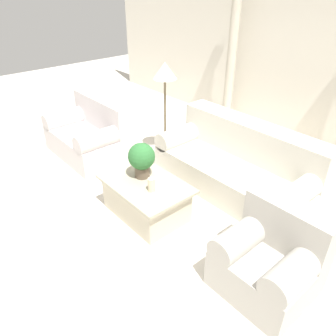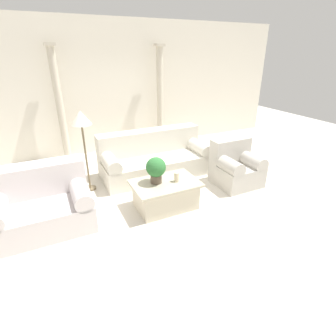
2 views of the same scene
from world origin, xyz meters
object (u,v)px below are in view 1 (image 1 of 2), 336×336
(coffee_table, at_px, (146,198))
(armchair, at_px, (271,257))
(potted_plant, at_px, (142,158))
(sofa_long, at_px, (239,165))
(loveseat, at_px, (94,132))
(floor_lamp, at_px, (165,77))

(coffee_table, bearing_deg, armchair, 7.26)
(coffee_table, height_order, potted_plant, potted_plant)
(sofa_long, xyz_separation_m, loveseat, (-2.25, -0.98, 0.01))
(coffee_table, relative_size, armchair, 1.25)
(armchair, bearing_deg, potted_plant, -175.19)
(armchair, bearing_deg, loveseat, 177.51)
(potted_plant, distance_m, floor_lamp, 1.58)
(sofa_long, height_order, loveseat, same)
(sofa_long, bearing_deg, loveseat, -156.50)
(coffee_table, relative_size, potted_plant, 2.47)
(sofa_long, height_order, potted_plant, same)
(coffee_table, distance_m, floor_lamp, 1.93)
(loveseat, bearing_deg, armchair, -2.49)
(potted_plant, bearing_deg, armchair, 4.81)
(potted_plant, bearing_deg, floor_lamp, 128.44)
(loveseat, bearing_deg, floor_lamp, 45.37)
(loveseat, height_order, coffee_table, loveseat)
(loveseat, height_order, armchair, loveseat)
(potted_plant, relative_size, floor_lamp, 0.29)
(sofa_long, bearing_deg, floor_lamp, -174.71)
(floor_lamp, bearing_deg, coffee_table, -48.93)
(sofa_long, height_order, armchair, sofa_long)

